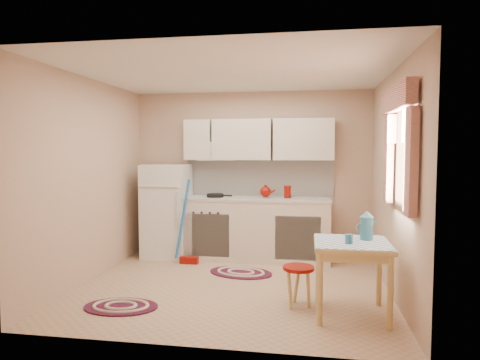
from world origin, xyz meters
name	(u,v)px	position (x,y,z in m)	size (l,w,h in m)	color
room_shell	(249,152)	(0.16, 0.24, 1.60)	(3.64, 3.60, 2.52)	tan
fridge	(167,211)	(-1.24, 1.25, 0.70)	(0.65, 0.60, 1.40)	white
broom	(189,222)	(-0.79, 0.90, 0.60)	(0.28, 0.12, 1.20)	blue
base_cabinets	(252,230)	(0.06, 1.30, 0.44)	(2.25, 0.60, 0.88)	beige
countertop	(252,199)	(0.06, 1.30, 0.90)	(2.27, 0.62, 0.04)	#BBB7B1
frying_pan	(215,195)	(-0.49, 1.25, 0.94)	(0.25, 0.25, 0.05)	black
red_kettle	(266,192)	(0.25, 1.30, 1.01)	(0.18, 0.16, 0.18)	#800B04
red_canister	(287,193)	(0.57, 1.30, 1.00)	(0.10, 0.10, 0.16)	#800B04
table	(351,279)	(1.30, -0.68, 0.36)	(0.72, 0.72, 0.72)	#E2BD71
stool	(298,286)	(0.79, -0.53, 0.21)	(0.32, 0.32, 0.42)	#800B04
coffee_pot	(367,225)	(1.45, -0.56, 0.88)	(0.16, 0.13, 0.31)	teal
mug	(349,239)	(1.26, -0.78, 0.77)	(0.07, 0.07, 0.10)	teal
rug_center	(241,273)	(0.01, 0.55, 0.01)	(0.85, 0.56, 0.02)	maroon
rug_left	(121,307)	(-1.01, -0.86, 0.01)	(0.77, 0.51, 0.02)	maroon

